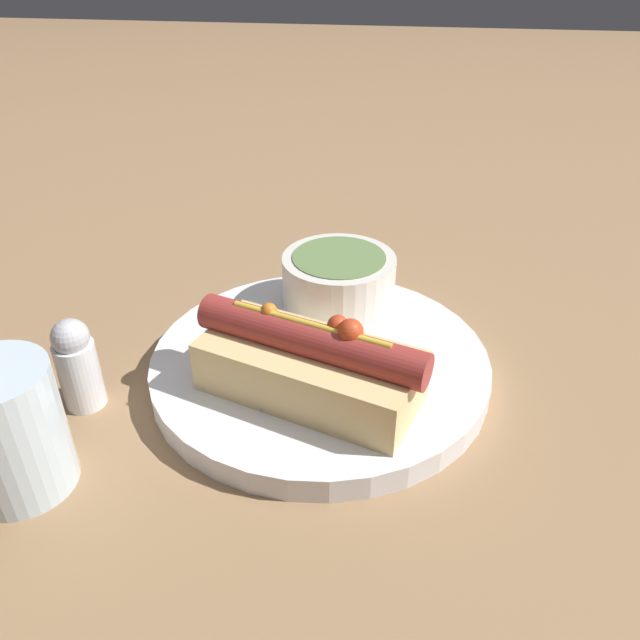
% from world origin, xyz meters
% --- Properties ---
extents(ground_plane, '(4.00, 4.00, 0.00)m').
position_xyz_m(ground_plane, '(0.00, 0.00, 0.00)').
color(ground_plane, '#93704C').
extents(dinner_plate, '(0.27, 0.27, 0.02)m').
position_xyz_m(dinner_plate, '(0.00, 0.00, 0.01)').
color(dinner_plate, white).
rests_on(dinner_plate, ground_plane).
extents(hot_dog, '(0.17, 0.11, 0.07)m').
position_xyz_m(hot_dog, '(0.00, -0.05, 0.05)').
color(hot_dog, '#E5C17F').
rests_on(hot_dog, dinner_plate).
extents(soup_bowl, '(0.10, 0.10, 0.05)m').
position_xyz_m(soup_bowl, '(0.01, 0.07, 0.05)').
color(soup_bowl, silver).
rests_on(soup_bowl, dinner_plate).
extents(spoon, '(0.09, 0.14, 0.01)m').
position_xyz_m(spoon, '(-0.08, 0.02, 0.02)').
color(spoon, '#B7B7BC').
rests_on(spoon, dinner_plate).
extents(drinking_glass, '(0.07, 0.07, 0.09)m').
position_xyz_m(drinking_glass, '(-0.17, -0.14, 0.04)').
color(drinking_glass, silver).
rests_on(drinking_glass, ground_plane).
extents(salt_shaker, '(0.03, 0.03, 0.07)m').
position_xyz_m(salt_shaker, '(-0.17, -0.06, 0.04)').
color(salt_shaker, silver).
rests_on(salt_shaker, ground_plane).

